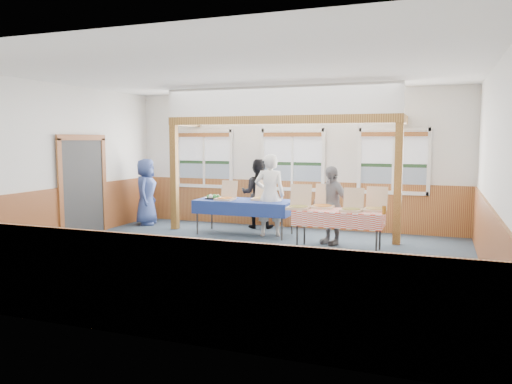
% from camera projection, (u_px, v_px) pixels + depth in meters
% --- Properties ---
extents(floor, '(8.00, 8.00, 0.00)m').
position_uv_depth(floor, '(236.00, 260.00, 8.65)').
color(floor, '#24303B').
rests_on(floor, ground).
extents(ceiling, '(8.00, 8.00, 0.00)m').
position_uv_depth(ceiling, '(235.00, 72.00, 8.32)').
color(ceiling, white).
rests_on(ceiling, wall_back).
extents(wall_back, '(8.00, 0.00, 8.00)m').
position_uv_depth(wall_back, '(293.00, 160.00, 11.75)').
color(wall_back, silver).
rests_on(wall_back, floor).
extents(wall_front, '(8.00, 0.00, 8.00)m').
position_uv_depth(wall_front, '(107.00, 185.00, 5.22)').
color(wall_front, silver).
rests_on(wall_front, floor).
extents(wall_left, '(0.00, 8.00, 8.00)m').
position_uv_depth(wall_left, '(49.00, 164.00, 9.87)').
color(wall_left, silver).
rests_on(wall_left, floor).
extents(wall_right, '(0.00, 8.00, 8.00)m').
position_uv_depth(wall_right, '(495.00, 173.00, 7.11)').
color(wall_right, silver).
rests_on(wall_right, floor).
extents(wainscot_back, '(7.98, 0.05, 1.10)m').
position_uv_depth(wainscot_back, '(292.00, 204.00, 11.84)').
color(wainscot_back, brown).
rests_on(wainscot_back, floor).
extents(wainscot_front, '(7.98, 0.05, 1.10)m').
position_uv_depth(wainscot_front, '(112.00, 282.00, 5.35)').
color(wainscot_front, brown).
rests_on(wainscot_front, floor).
extents(wainscot_left, '(0.05, 6.98, 1.10)m').
position_uv_depth(wainscot_left, '(53.00, 216.00, 9.97)').
color(wainscot_left, brown).
rests_on(wainscot_left, floor).
extents(wainscot_right, '(0.05, 6.98, 1.10)m').
position_uv_depth(wainscot_right, '(489.00, 245.00, 7.22)').
color(wainscot_right, brown).
rests_on(wainscot_right, floor).
extents(cased_opening, '(0.06, 1.30, 2.10)m').
position_uv_depth(cased_opening, '(83.00, 187.00, 10.75)').
color(cased_opening, '#303030').
rests_on(cased_opening, wall_left).
extents(window_left, '(1.56, 0.10, 1.46)m').
position_uv_depth(window_left, '(204.00, 155.00, 12.50)').
color(window_left, white).
rests_on(window_left, wall_back).
extents(window_mid, '(1.56, 0.10, 1.46)m').
position_uv_depth(window_mid, '(292.00, 157.00, 11.70)').
color(window_mid, white).
rests_on(window_mid, wall_back).
extents(window_right, '(1.56, 0.10, 1.46)m').
position_uv_depth(window_right, '(393.00, 158.00, 10.91)').
color(window_right, white).
rests_on(window_right, wall_back).
extents(post_left, '(0.15, 0.15, 2.40)m').
position_uv_depth(post_left, '(174.00, 178.00, 11.53)').
color(post_left, brown).
rests_on(post_left, floor).
extents(post_right, '(0.15, 0.15, 2.40)m').
position_uv_depth(post_right, '(398.00, 184.00, 9.81)').
color(post_right, brown).
rests_on(post_right, floor).
extents(cross_beam, '(5.15, 0.18, 0.18)m').
position_uv_depth(cross_beam, '(277.00, 120.00, 10.54)').
color(cross_beam, brown).
rests_on(cross_beam, post_left).
extents(table_left, '(2.31, 1.63, 0.76)m').
position_uv_depth(table_left, '(245.00, 202.00, 10.91)').
color(table_left, '#303030').
rests_on(table_left, floor).
extents(table_right, '(1.74, 0.97, 0.76)m').
position_uv_depth(table_right, '(339.00, 213.00, 9.36)').
color(table_right, '#303030').
rests_on(table_right, floor).
extents(pizza_box_a, '(0.39, 0.47, 0.41)m').
position_uv_depth(pizza_box_a, '(226.00, 197.00, 10.94)').
color(pizza_box_a, '#D6B08E').
rests_on(pizza_box_a, table_left).
extents(pizza_box_b, '(0.44, 0.51, 0.43)m').
position_uv_depth(pizza_box_b, '(262.00, 197.00, 10.93)').
color(pizza_box_b, '#D6B08E').
rests_on(pizza_box_b, table_left).
extents(pizza_box_c, '(0.45, 0.53, 0.45)m').
position_uv_depth(pizza_box_c, '(299.00, 205.00, 9.52)').
color(pizza_box_c, '#D6B08E').
rests_on(pizza_box_c, table_right).
extents(pizza_box_d, '(0.42, 0.51, 0.45)m').
position_uv_depth(pizza_box_d, '(323.00, 204.00, 9.65)').
color(pizza_box_d, '#D6B08E').
rests_on(pizza_box_d, table_right).
extents(pizza_box_e, '(0.39, 0.47, 0.42)m').
position_uv_depth(pizza_box_e, '(352.00, 208.00, 9.19)').
color(pizza_box_e, '#D6B08E').
rests_on(pizza_box_e, table_right).
extents(pizza_box_f, '(0.40, 0.49, 0.43)m').
position_uv_depth(pizza_box_f, '(375.00, 207.00, 9.26)').
color(pizza_box_f, '#D6B08E').
rests_on(pizza_box_f, table_right).
extents(veggie_tray, '(0.40, 0.40, 0.09)m').
position_uv_depth(veggie_tray, '(213.00, 197.00, 11.16)').
color(veggie_tray, black).
rests_on(veggie_tray, table_left).
extents(drink_glass, '(0.07, 0.07, 0.15)m').
position_uv_depth(drink_glass, '(384.00, 210.00, 8.82)').
color(drink_glass, '#9D5E1A').
rests_on(drink_glass, table_right).
extents(woman_white, '(0.75, 0.60, 1.77)m').
position_uv_depth(woman_white, '(270.00, 195.00, 10.69)').
color(woman_white, silver).
rests_on(woman_white, floor).
extents(woman_black, '(0.88, 0.74, 1.62)m').
position_uv_depth(woman_black, '(258.00, 194.00, 11.71)').
color(woman_black, black).
rests_on(woman_black, floor).
extents(man_blue, '(0.73, 0.91, 1.61)m').
position_uv_depth(man_blue, '(146.00, 192.00, 12.16)').
color(man_blue, '#354785').
rests_on(man_blue, floor).
extents(person_grey, '(0.98, 0.79, 1.56)m').
position_uv_depth(person_grey, '(331.00, 205.00, 9.88)').
color(person_grey, gray).
rests_on(person_grey, floor).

